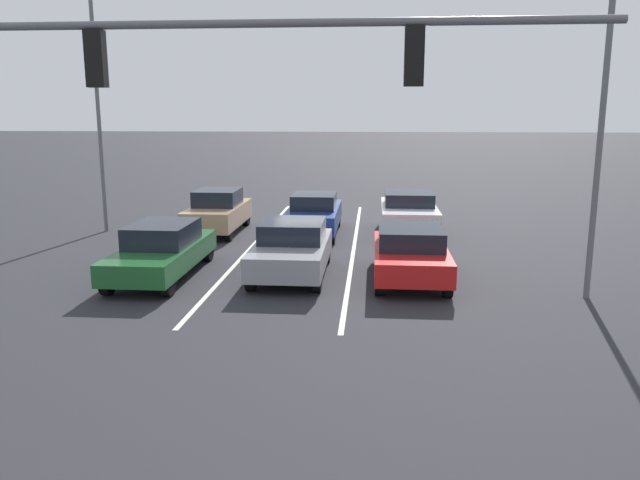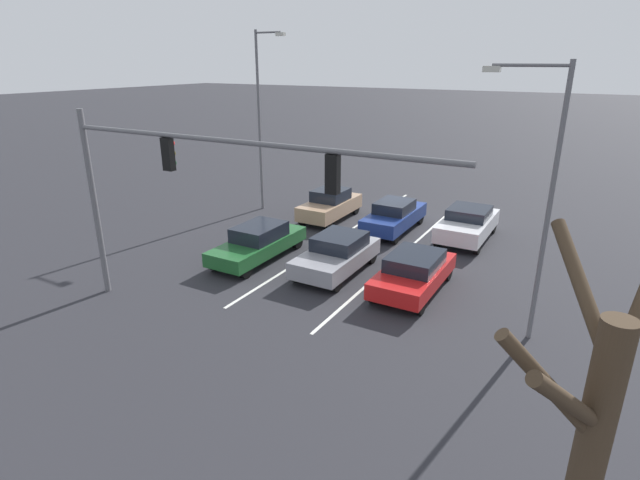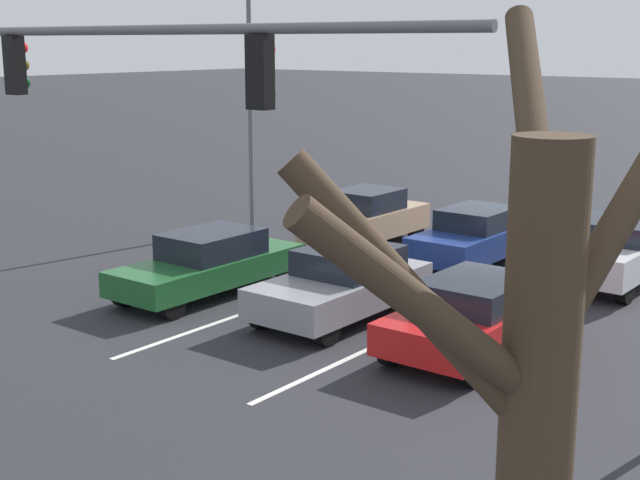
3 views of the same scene
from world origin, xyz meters
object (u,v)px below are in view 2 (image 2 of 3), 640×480
object	(u,v)px
car_navy_midlane_second	(394,216)
street_lamp_left_shoulder	(542,187)
car_red_leftlane_front	(414,272)
traffic_signal_gantry	(176,175)
street_lamp_right_shoulder	(261,113)
bare_tree_near	(580,469)
car_white_leftlane_second	(468,223)
car_tan_rightlane_second	(330,205)
car_darkgreen_rightlane_front	(258,242)
car_gray_midlane_front	(337,254)

from	to	relation	value
car_navy_midlane_second	street_lamp_left_shoulder	distance (m)	10.70
car_red_leftlane_front	traffic_signal_gantry	xyz separation A→B (m)	(5.52, 5.42, 3.92)
street_lamp_right_shoulder	street_lamp_left_shoulder	distance (m)	16.24
street_lamp_left_shoulder	bare_tree_near	xyz separation A→B (m)	(-1.70, 8.65, -1.47)
street_lamp_right_shoulder	street_lamp_left_shoulder	xyz separation A→B (m)	(-14.54, 7.22, -0.66)
car_red_leftlane_front	car_white_leftlane_second	bearing A→B (deg)	-92.63
traffic_signal_gantry	car_navy_midlane_second	bearing A→B (deg)	-102.16
traffic_signal_gantry	street_lamp_left_shoulder	size ratio (longest dim) A/B	1.60
car_tan_rightlane_second	street_lamp_right_shoulder	distance (m)	6.00
car_darkgreen_rightlane_front	car_gray_midlane_front	xyz separation A→B (m)	(-3.45, -0.41, 0.01)
car_tan_rightlane_second	street_lamp_left_shoulder	xyz separation A→B (m)	(-10.49, 7.32, 3.77)
car_red_leftlane_front	car_gray_midlane_front	world-z (taller)	car_gray_midlane_front
car_tan_rightlane_second	traffic_signal_gantry	world-z (taller)	traffic_signal_gantry
car_navy_midlane_second	traffic_signal_gantry	xyz separation A→B (m)	(2.43, 11.30, 3.89)
car_gray_midlane_front	car_tan_rightlane_second	size ratio (longest dim) A/B	1.01
car_red_leftlane_front	car_gray_midlane_front	bearing A→B (deg)	-3.05
car_gray_midlane_front	bare_tree_near	size ratio (longest dim) A/B	0.71
car_tan_rightlane_second	car_navy_midlane_second	bearing A→B (deg)	178.24
traffic_signal_gantry	street_lamp_right_shoulder	distance (m)	12.44
car_gray_midlane_front	street_lamp_left_shoulder	bearing A→B (deg)	167.89
car_darkgreen_rightlane_front	street_lamp_left_shoulder	xyz separation A→B (m)	(-10.45, 1.10, 3.82)
car_red_leftlane_front	traffic_signal_gantry	distance (m)	8.67
car_white_leftlane_second	car_darkgreen_rightlane_front	bearing A→B (deg)	43.72
car_gray_midlane_front	bare_tree_near	bearing A→B (deg)	130.60
car_red_leftlane_front	car_white_leftlane_second	world-z (taller)	car_white_leftlane_second
car_darkgreen_rightlane_front	car_white_leftlane_second	world-z (taller)	car_white_leftlane_second
car_tan_rightlane_second	street_lamp_right_shoulder	xyz separation A→B (m)	(4.05, 0.10, 4.42)
car_gray_midlane_front	car_navy_midlane_second	world-z (taller)	car_navy_midlane_second
street_lamp_left_shoulder	car_darkgreen_rightlane_front	bearing A→B (deg)	-5.99
bare_tree_near	car_darkgreen_rightlane_front	bearing A→B (deg)	-38.73
car_darkgreen_rightlane_front	street_lamp_left_shoulder	world-z (taller)	street_lamp_left_shoulder
car_tan_rightlane_second	street_lamp_right_shoulder	world-z (taller)	street_lamp_right_shoulder
car_white_leftlane_second	car_tan_rightlane_second	bearing A→B (deg)	3.03
car_red_leftlane_front	car_tan_rightlane_second	world-z (taller)	car_tan_rightlane_second
car_red_leftlane_front	car_tan_rightlane_second	xyz separation A→B (m)	(6.64, -5.99, 0.05)
car_red_leftlane_front	car_white_leftlane_second	xyz separation A→B (m)	(-0.29, -6.35, 0.06)
car_white_leftlane_second	traffic_signal_gantry	distance (m)	13.69
street_lamp_right_shoulder	car_navy_midlane_second	bearing A→B (deg)	179.95
car_red_leftlane_front	street_lamp_right_shoulder	size ratio (longest dim) A/B	0.46
car_darkgreen_rightlane_front	bare_tree_near	bearing A→B (deg)	141.27
car_navy_midlane_second	street_lamp_right_shoulder	size ratio (longest dim) A/B	0.49
car_white_leftlane_second	street_lamp_right_shoulder	bearing A→B (deg)	2.45
car_tan_rightlane_second	car_white_leftlane_second	world-z (taller)	car_tan_rightlane_second
car_red_leftlane_front	street_lamp_left_shoulder	distance (m)	5.58
car_gray_midlane_front	street_lamp_left_shoulder	distance (m)	8.11
car_navy_midlane_second	bare_tree_near	world-z (taller)	bare_tree_near
car_darkgreen_rightlane_front	car_gray_midlane_front	world-z (taller)	car_gray_midlane_front
car_gray_midlane_front	street_lamp_left_shoulder	world-z (taller)	street_lamp_left_shoulder
street_lamp_left_shoulder	bare_tree_near	world-z (taller)	street_lamp_left_shoulder
street_lamp_right_shoulder	car_gray_midlane_front	bearing A→B (deg)	142.82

